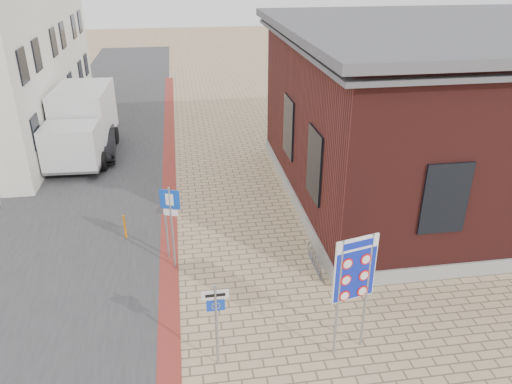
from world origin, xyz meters
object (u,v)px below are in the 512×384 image
object	(u,v)px
parking_sign	(171,213)
bollard	(125,227)
essen_sign	(216,314)
sedan	(101,142)
box_truck	(82,123)
border_sign	(355,271)

from	to	relation	value
parking_sign	bollard	xyz separation A→B (m)	(-1.70, 2.08, -1.50)
essen_sign	parking_sign	xyz separation A→B (m)	(-1.00, 4.42, 0.40)
bollard	essen_sign	bearing A→B (deg)	-67.44
sedan	parking_sign	distance (m)	11.15
box_truck	essen_sign	world-z (taller)	box_truck
sedan	border_sign	world-z (taller)	border_sign
parking_sign	bollard	bearing A→B (deg)	149.63
border_sign	essen_sign	bearing A→B (deg)	166.44
border_sign	box_truck	bearing A→B (deg)	106.22
essen_sign	border_sign	bearing A→B (deg)	-0.81
box_truck	parking_sign	xyz separation A→B (m)	(4.26, -10.53, 0.28)
border_sign	parking_sign	world-z (taller)	border_sign
sedan	bollard	size ratio (longest dim) A/B	4.43
sedan	parking_sign	xyz separation A→B (m)	(3.51, -10.51, 1.29)
border_sign	parking_sign	xyz separation A→B (m)	(-4.29, 4.42, -0.45)
box_truck	essen_sign	xyz separation A→B (m)	(5.26, -14.95, -0.12)
sedan	box_truck	size ratio (longest dim) A/B	0.63
essen_sign	parking_sign	world-z (taller)	parking_sign
bollard	border_sign	bearing A→B (deg)	-47.32
border_sign	parking_sign	distance (m)	6.18
parking_sign	essen_sign	bearing A→B (deg)	-56.91
parking_sign	bollard	size ratio (longest dim) A/B	3.14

